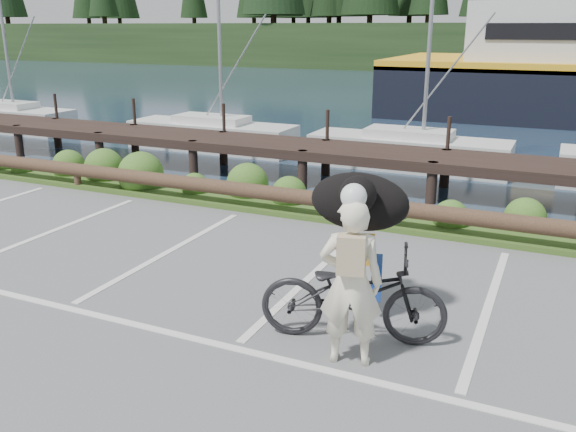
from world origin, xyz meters
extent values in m
plane|color=#59595B|center=(0.00, 0.00, 0.00)|extent=(72.00, 72.00, 0.00)
plane|color=#1A2A3E|center=(0.00, 48.00, -1.20)|extent=(160.00, 160.00, 0.00)
cube|color=#3D5B21|center=(0.00, 5.30, 0.05)|extent=(34.00, 1.60, 0.10)
imported|color=black|center=(1.19, 0.41, 0.59)|extent=(2.35, 1.32, 1.17)
imported|color=white|center=(1.32, -0.10, 0.96)|extent=(0.80, 0.63, 1.93)
ellipsoid|color=black|center=(1.01, 1.10, 1.54)|extent=(0.93, 1.40, 0.74)
camera|label=1|loc=(3.25, -5.97, 3.65)|focal=38.00mm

